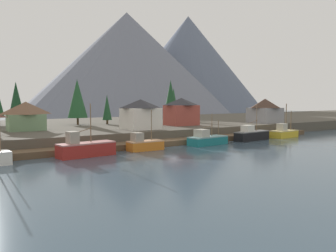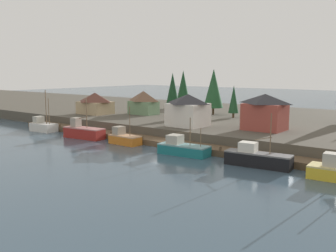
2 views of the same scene
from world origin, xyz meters
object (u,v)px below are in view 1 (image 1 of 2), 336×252
object	(u,v)px
fishing_boat_teal	(207,139)
conifer_near_left	(171,97)
fishing_boat_orange	(144,144)
conifer_mid_left	(77,98)
fishing_boat_yellow	(284,133)
conifer_back_left	(174,102)
house_grey	(265,110)
house_green	(26,116)
house_red	(181,111)
house_white	(141,114)
conifer_mid_right	(16,101)
fishing_boat_red	(85,148)
fishing_boat_black	(251,135)
conifer_back_right	(107,107)

from	to	relation	value
fishing_boat_teal	conifer_near_left	xyz separation A→B (m)	(15.99, 35.30, 8.30)
fishing_boat_orange	conifer_mid_left	world-z (taller)	conifer_mid_left
fishing_boat_yellow	conifer_back_left	bearing A→B (deg)	89.39
fishing_boat_orange	conifer_back_left	world-z (taller)	conifer_back_left
house_grey	house_green	size ratio (longest dim) A/B	1.06
house_red	conifer_near_left	bearing A→B (deg)	62.31
fishing_boat_orange	fishing_boat_yellow	xyz separation A→B (m)	(36.42, -0.47, -0.01)
house_white	conifer_back_left	bearing A→B (deg)	45.14
fishing_boat_yellow	house_red	size ratio (longest dim) A/B	1.05
conifer_near_left	conifer_mid_right	world-z (taller)	conifer_near_left
fishing_boat_red	conifer_back_left	size ratio (longest dim) A/B	0.92
fishing_boat_red	fishing_boat_black	bearing A→B (deg)	-5.48
conifer_mid_left	fishing_boat_black	bearing A→B (deg)	-50.00
house_red	house_white	size ratio (longest dim) A/B	1.04
fishing_boat_orange	conifer_mid_left	bearing A→B (deg)	91.44
fishing_boat_yellow	house_red	distance (m)	23.99
fishing_boat_teal	house_grey	size ratio (longest dim) A/B	1.11
house_green	conifer_near_left	bearing A→B (deg)	17.18
fishing_boat_yellow	fishing_boat_black	bearing A→B (deg)	175.42
house_green	fishing_boat_red	bearing A→B (deg)	-80.20
fishing_boat_orange	house_red	xyz separation A→B (m)	(19.55, 15.91, 4.75)
fishing_boat_black	house_grey	distance (m)	21.48
conifer_near_left	conifer_mid_left	xyz separation A→B (m)	(-29.86, -3.71, -0.47)
fishing_boat_red	fishing_boat_orange	distance (m)	10.57
fishing_boat_orange	fishing_boat_yellow	size ratio (longest dim) A/B	0.88
house_white	conifer_back_left	world-z (taller)	conifer_back_left
conifer_near_left	fishing_boat_black	bearing A→B (deg)	-95.78
house_green	conifer_near_left	distance (m)	45.94
house_grey	conifer_mid_right	size ratio (longest dim) A/B	0.75
fishing_boat_orange	conifer_back_left	distance (m)	52.78
house_red	fishing_boat_black	bearing A→B (deg)	-68.78
fishing_boat_black	house_green	distance (m)	45.78
fishing_boat_teal	conifer_mid_left	world-z (taller)	conifer_mid_left
house_white	fishing_boat_orange	bearing A→B (deg)	-117.22
fishing_boat_yellow	conifer_near_left	distance (m)	36.81
conifer_mid_left	conifer_near_left	bearing A→B (deg)	7.08
fishing_boat_black	house_white	size ratio (longest dim) A/B	1.33
fishing_boat_yellow	house_grey	distance (m)	14.30
conifer_mid_right	fishing_boat_teal	bearing A→B (deg)	-50.34
fishing_boat_orange	house_red	size ratio (longest dim) A/B	0.93
house_white	conifer_back_right	size ratio (longest dim) A/B	0.95
fishing_boat_red	conifer_mid_right	size ratio (longest dim) A/B	0.89
fishing_boat_orange	fishing_boat_black	size ratio (longest dim) A/B	0.73
fishing_boat_black	house_green	bearing A→B (deg)	145.87
conifer_mid_right	conifer_back_right	xyz separation A→B (m)	(20.18, -3.62, -1.49)
conifer_back_right	fishing_boat_red	bearing A→B (deg)	-119.81
conifer_mid_right	conifer_back_left	bearing A→B (deg)	8.70
fishing_boat_yellow	conifer_mid_right	size ratio (longest dim) A/B	0.76
fishing_boat_orange	conifer_mid_right	size ratio (longest dim) A/B	0.67
house_red	conifer_mid_right	size ratio (longest dim) A/B	0.73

